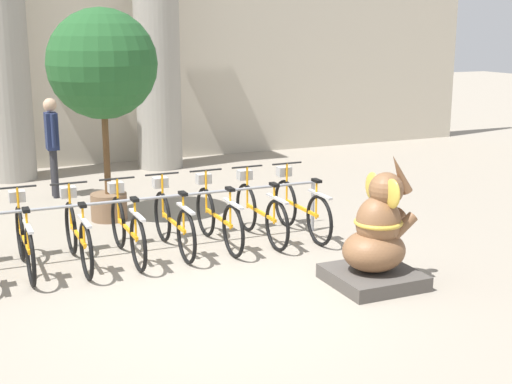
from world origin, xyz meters
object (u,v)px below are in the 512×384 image
object	(u,v)px
bicycle_3	(127,228)
person_pedestrian	(52,138)
bicycle_4	(173,221)
potted_tree	(102,68)
bicycle_2	(78,234)
bicycle_1	(24,239)
elephant_statue	(377,241)
bicycle_5	(218,216)
bicycle_6	(260,212)
bicycle_7	(301,207)

from	to	relation	value
bicycle_3	person_pedestrian	distance (m)	3.97
bicycle_4	person_pedestrian	world-z (taller)	person_pedestrian
person_pedestrian	bicycle_3	bearing A→B (deg)	-84.87
potted_tree	bicycle_4	bearing A→B (deg)	-76.91
bicycle_4	potted_tree	distance (m)	2.79
potted_tree	bicycle_2	bearing A→B (deg)	-112.61
bicycle_1	elephant_statue	world-z (taller)	elephant_statue
bicycle_3	person_pedestrian	bearing A→B (deg)	95.13
bicycle_5	elephant_statue	world-z (taller)	elephant_statue
bicycle_6	bicycle_7	bearing A→B (deg)	-0.86
person_pedestrian	bicycle_1	bearing A→B (deg)	-103.58
bicycle_2	bicycle_5	distance (m)	1.94
bicycle_1	bicycle_4	size ratio (longest dim) A/B	1.00
bicycle_3	potted_tree	world-z (taller)	potted_tree
bicycle_4	elephant_statue	world-z (taller)	elephant_statue
bicycle_3	potted_tree	xyz separation A→B (m)	(0.19, 1.99, 1.95)
bicycle_4	bicycle_7	size ratio (longest dim) A/B	1.00
bicycle_3	person_pedestrian	xyz separation A→B (m)	(-0.35, 3.90, 0.65)
bicycle_7	elephant_statue	distance (m)	2.18
bicycle_3	bicycle_4	size ratio (longest dim) A/B	1.00
bicycle_4	bicycle_5	distance (m)	0.64
bicycle_2	bicycle_7	distance (m)	3.23
bicycle_3	bicycle_6	xyz separation A→B (m)	(1.93, 0.05, 0.00)
elephant_statue	potted_tree	bearing A→B (deg)	118.80
bicycle_1	bicycle_6	size ratio (longest dim) A/B	1.00
bicycle_5	bicycle_7	distance (m)	1.29
bicycle_4	bicycle_5	bearing A→B (deg)	-0.84
bicycle_6	bicycle_1	bearing A→B (deg)	-179.24
bicycle_6	bicycle_2	bearing A→B (deg)	-178.35
bicycle_4	potted_tree	size ratio (longest dim) A/B	0.55
bicycle_4	bicycle_1	bearing A→B (deg)	-178.62
bicycle_4	bicycle_6	bearing A→B (deg)	-0.16
bicycle_2	elephant_statue	bearing A→B (deg)	-34.18
bicycle_1	person_pedestrian	bearing A→B (deg)	76.42
bicycle_6	bicycle_7	world-z (taller)	same
bicycle_4	person_pedestrian	size ratio (longest dim) A/B	1.01
bicycle_6	bicycle_7	xyz separation A→B (m)	(0.64, -0.01, 0.00)
bicycle_3	elephant_statue	distance (m)	3.26
bicycle_2	person_pedestrian	world-z (taller)	person_pedestrian
bicycle_6	person_pedestrian	world-z (taller)	person_pedestrian
bicycle_2	elephant_statue	distance (m)	3.76
bicycle_7	potted_tree	size ratio (longest dim) A/B	0.55
bicycle_3	bicycle_7	world-z (taller)	same
elephant_statue	potted_tree	size ratio (longest dim) A/B	0.48
person_pedestrian	elephant_statue	bearing A→B (deg)	-65.01
bicycle_3	person_pedestrian	world-z (taller)	person_pedestrian
bicycle_6	bicycle_4	bearing A→B (deg)	179.84
bicycle_2	bicycle_3	bearing A→B (deg)	2.31
person_pedestrian	bicycle_5	bearing A→B (deg)	-66.96
bicycle_4	bicycle_7	bearing A→B (deg)	-0.39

